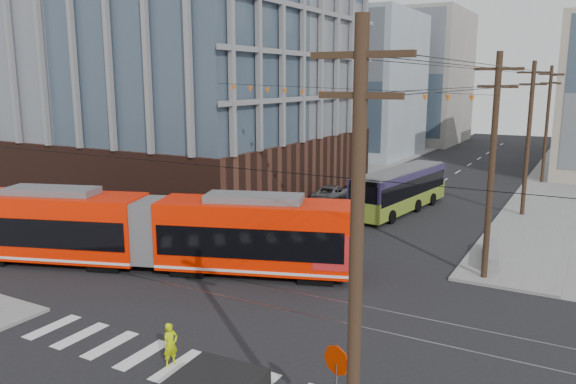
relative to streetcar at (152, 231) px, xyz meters
The scene contains 13 objects.
ground 8.55m from the streetcar, 32.27° to the right, with size 160.00×160.00×0.00m, color slate.
office_building 26.83m from the streetcar, 128.88° to the left, with size 30.00×25.00×28.60m, color #381E16.
bg_bldg_nw_near 49.09m from the streetcar, 101.83° to the left, with size 18.00×16.00×18.00m, color #8C99A5.
bg_bldg_nw_far 68.39m from the streetcar, 95.89° to the left, with size 16.00×18.00×20.00m, color gray.
utility_pole_near 19.05m from the streetcar, 33.91° to the right, with size 0.30×0.30×11.00m, color black.
utility_pole_far 53.96m from the streetcar, 73.23° to the left, with size 0.30×0.30×11.00m, color black.
streetcar is the anchor object (origin of this frame).
city_bus 20.22m from the streetcar, 69.02° to the left, with size 2.50×11.53×3.27m, color #261E41, non-canonical shape.
parked_car_silver 6.76m from the streetcar, 80.99° to the left, with size 1.68×4.82×1.59m, color #ACB0BF.
parked_car_white 14.08m from the streetcar, 81.75° to the left, with size 1.89×4.65×1.35m, color silver.
parked_car_grey 19.49m from the streetcar, 85.93° to the left, with size 2.29×4.98×1.38m, color #595A5B.
pedestrian 10.76m from the streetcar, 44.54° to the right, with size 0.56×0.37×1.54m, color #C1D908.
jersey_barrier 18.07m from the streetcar, 31.60° to the left, with size 0.96×4.26×0.85m, color slate.
Camera 1 is at (12.77, -16.73, 9.71)m, focal length 35.00 mm.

